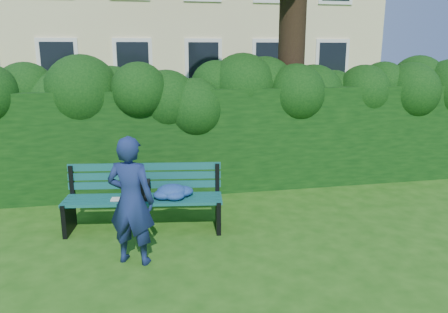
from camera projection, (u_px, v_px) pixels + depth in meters
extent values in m
plane|color=#235913|center=(233.00, 235.00, 5.92)|extent=(80.00, 80.00, 0.00)
cube|color=white|center=(58.00, 63.00, 14.23)|extent=(1.30, 0.08, 1.60)
cube|color=black|center=(58.00, 63.00, 14.19)|extent=(1.05, 0.04, 1.35)
cube|color=white|center=(133.00, 63.00, 14.70)|extent=(1.30, 0.08, 1.60)
cube|color=black|center=(133.00, 63.00, 14.66)|extent=(1.05, 0.04, 1.35)
cube|color=white|center=(203.00, 62.00, 15.17)|extent=(1.30, 0.08, 1.60)
cube|color=black|center=(204.00, 62.00, 15.13)|extent=(1.05, 0.04, 1.35)
cube|color=white|center=(269.00, 62.00, 15.64)|extent=(1.30, 0.08, 1.60)
cube|color=black|center=(270.00, 62.00, 15.60)|extent=(1.05, 0.04, 1.35)
cube|color=white|center=(332.00, 61.00, 16.11)|extent=(1.30, 0.08, 1.60)
cube|color=black|center=(332.00, 61.00, 16.07)|extent=(1.05, 0.04, 1.35)
cube|color=black|center=(206.00, 138.00, 7.80)|extent=(10.00, 1.00, 1.80)
cylinder|color=black|center=(292.00, 37.00, 8.05)|extent=(0.49, 0.49, 5.34)
cube|color=#0F4F4B|center=(142.00, 204.00, 5.79)|extent=(2.14, 0.41, 0.04)
cube|color=#0F4F4B|center=(143.00, 201.00, 5.91)|extent=(2.14, 0.41, 0.04)
cube|color=#0F4F4B|center=(144.00, 198.00, 6.03)|extent=(2.14, 0.41, 0.04)
cube|color=#0F4F4B|center=(145.00, 195.00, 6.14)|extent=(2.14, 0.41, 0.04)
cube|color=#0F4F4B|center=(145.00, 185.00, 6.19)|extent=(2.13, 0.35, 0.10)
cube|color=#0F4F4B|center=(145.00, 176.00, 6.17)|extent=(2.13, 0.35, 0.10)
cube|color=#0F4F4B|center=(145.00, 167.00, 6.15)|extent=(2.13, 0.35, 0.10)
cube|color=black|center=(69.00, 217.00, 5.97)|extent=(0.13, 0.50, 0.44)
cube|color=black|center=(72.00, 181.00, 6.12)|extent=(0.07, 0.07, 0.45)
cube|color=black|center=(67.00, 203.00, 5.87)|extent=(0.12, 0.42, 0.05)
cube|color=black|center=(218.00, 214.00, 6.08)|extent=(0.13, 0.50, 0.44)
cube|color=black|center=(217.00, 179.00, 6.23)|extent=(0.07, 0.07, 0.45)
cube|color=black|center=(218.00, 200.00, 5.98)|extent=(0.12, 0.42, 0.05)
cube|color=white|center=(118.00, 199.00, 5.89)|extent=(0.20, 0.15, 0.02)
cube|color=black|center=(136.00, 190.00, 5.93)|extent=(0.39, 0.33, 0.24)
imported|color=navy|center=(131.00, 201.00, 5.00)|extent=(0.65, 0.56, 1.52)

